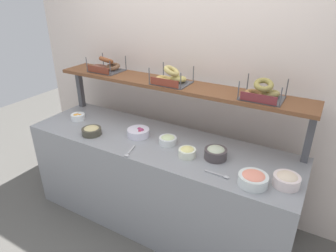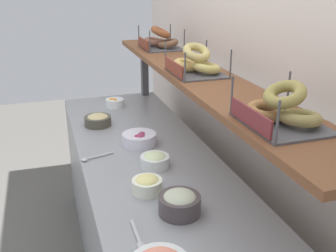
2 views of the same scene
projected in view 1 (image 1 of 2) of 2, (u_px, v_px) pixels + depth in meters
ground_plane at (158, 218)px, 2.84m from camera, size 8.00×8.00×0.00m
back_wall at (187, 83)px, 2.75m from camera, size 3.55×0.06×2.40m
deli_counter at (158, 182)px, 2.66m from camera, size 2.35×0.70×0.85m
shelf_riser_left at (80, 88)px, 3.10m from camera, size 0.05×0.05×0.40m
shelf_riser_right at (310, 137)px, 2.10m from camera, size 0.05×0.05×0.40m
upper_shelf at (173, 85)px, 2.51m from camera, size 2.31×0.32×0.03m
bowl_beet_salad at (138, 132)px, 2.53m from camera, size 0.19×0.19×0.08m
bowl_tuna_salad at (216, 153)px, 2.20m from camera, size 0.17×0.17×0.10m
bowl_lox_spread at (253, 179)px, 1.91m from camera, size 0.19×0.19×0.09m
bowl_scallion_spread at (168, 140)px, 2.41m from camera, size 0.14×0.14×0.07m
bowl_potato_salad at (287, 180)px, 1.90m from camera, size 0.17×0.17×0.09m
bowl_hummus at (92, 131)px, 2.56m from camera, size 0.17×0.17×0.07m
bowl_fruit_salad at (78, 117)px, 2.85m from camera, size 0.13×0.13×0.07m
bowl_egg_salad at (187, 152)px, 2.23m from camera, size 0.13×0.13×0.08m
serving_spoon_near_plate at (221, 175)px, 2.01m from camera, size 0.18×0.03×0.01m
serving_spoon_by_edge at (129, 153)px, 2.28m from camera, size 0.07×0.17×0.01m
bagel_basket_cinnamon_raisin at (106, 66)px, 2.82m from camera, size 0.30×0.25×0.15m
bagel_basket_plain at (171, 78)px, 2.46m from camera, size 0.31×0.25×0.16m
bagel_basket_everything at (262, 92)px, 2.13m from camera, size 0.30×0.26×0.15m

